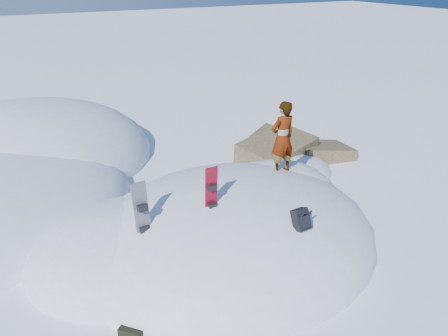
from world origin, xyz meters
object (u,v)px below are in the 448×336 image
snowboard_red (211,198)px  person (282,138)px  backpack (302,219)px  snowboard_dark (143,220)px

snowboard_red → person: (2.40, 1.01, 0.51)m
snowboard_red → backpack: snowboard_red is taller
person → snowboard_dark: bearing=7.6°
snowboard_dark → person: 3.93m
snowboard_dark → backpack: size_ratio=3.18×
snowboard_red → person: 2.66m
snowboard_red → person: size_ratio=0.78×
snowboard_red → person: person is taller
snowboard_red → snowboard_dark: (-1.37, 0.22, -0.23)m
snowboard_dark → person: (3.77, 0.79, 0.75)m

